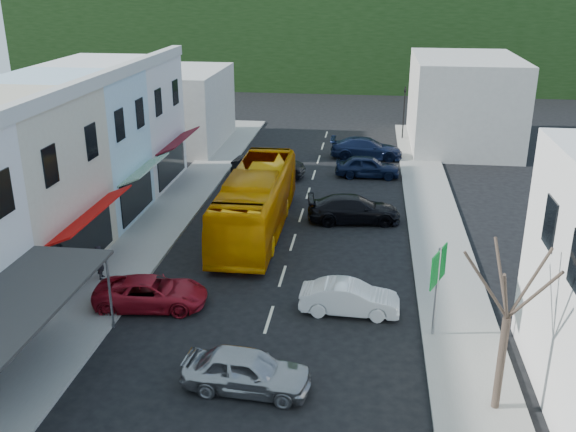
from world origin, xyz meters
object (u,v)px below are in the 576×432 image
object	(u,v)px
car_silver	(247,371)
car_white	(350,297)
traffic_signal	(404,114)
pedestrian_left	(100,261)
street_tree	(507,318)
bus	(256,204)
car_red	(151,291)
direction_sign	(436,294)

from	to	relation	value
car_silver	car_white	size ratio (longest dim) A/B	1.00
car_silver	traffic_signal	world-z (taller)	traffic_signal
car_silver	car_white	bearing A→B (deg)	-24.97
pedestrian_left	street_tree	distance (m)	17.70
bus	pedestrian_left	distance (m)	9.04
car_silver	car_red	size ratio (longest dim) A/B	0.96
pedestrian_left	bus	bearing A→B (deg)	-51.04
traffic_signal	pedestrian_left	bearing A→B (deg)	40.94
car_white	traffic_signal	distance (m)	30.19
car_red	traffic_signal	bearing A→B (deg)	-26.84
direction_sign	street_tree	world-z (taller)	street_tree
bus	pedestrian_left	bearing A→B (deg)	-130.66
street_tree	bus	bearing A→B (deg)	125.82
traffic_signal	bus	bearing A→B (deg)	46.18
bus	car_silver	bearing A→B (deg)	-81.44
pedestrian_left	traffic_signal	distance (m)	31.98
bus	car_red	size ratio (longest dim) A/B	2.52
bus	car_red	xyz separation A→B (m)	(-2.86, -8.86, -0.85)
bus	direction_sign	world-z (taller)	direction_sign
pedestrian_left	street_tree	xyz separation A→B (m)	(16.00, -7.20, 2.34)
direction_sign	car_red	bearing A→B (deg)	-161.86
bus	car_silver	xyz separation A→B (m)	(2.14, -13.97, -0.85)
pedestrian_left	traffic_signal	xyz separation A→B (m)	(14.43, 28.51, 1.22)
direction_sign	car_white	bearing A→B (deg)	178.08
pedestrian_left	street_tree	world-z (taller)	street_tree
street_tree	car_red	bearing A→B (deg)	158.22
street_tree	traffic_signal	xyz separation A→B (m)	(-1.57, 35.70, -1.12)
bus	traffic_signal	xyz separation A→B (m)	(8.58, 21.65, 0.67)
car_silver	traffic_signal	bearing A→B (deg)	-5.84
car_white	direction_sign	size ratio (longest dim) A/B	1.18
car_red	car_white	bearing A→B (deg)	-92.58
car_red	traffic_signal	world-z (taller)	traffic_signal
bus	traffic_signal	distance (m)	23.30
car_red	direction_sign	distance (m)	11.50
car_silver	direction_sign	distance (m)	7.71
bus	street_tree	distance (m)	17.43
car_silver	direction_sign	bearing A→B (deg)	-52.74
car_silver	direction_sign	world-z (taller)	direction_sign
car_white	car_silver	bearing A→B (deg)	152.35
bus	traffic_signal	size ratio (longest dim) A/B	2.61
direction_sign	traffic_signal	xyz separation A→B (m)	(0.03, 31.48, 0.36)
street_tree	direction_sign	bearing A→B (deg)	110.75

